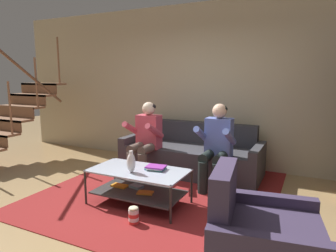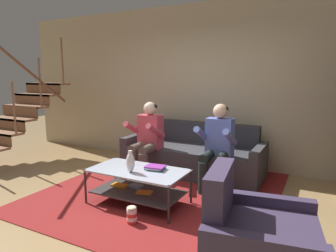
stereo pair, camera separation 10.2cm
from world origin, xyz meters
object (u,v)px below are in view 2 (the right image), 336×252
at_px(vase, 130,162).
at_px(book_stack, 155,168).
at_px(couch, 193,156).
at_px(popcorn_tub, 132,215).
at_px(armchair, 257,238).
at_px(person_seated_left, 147,136).
at_px(coffee_table, 138,181).
at_px(person_seated_right, 217,143).

bearing_deg(vase, book_stack, 46.66).
bearing_deg(couch, vase, -95.64).
bearing_deg(popcorn_tub, couch, 92.75).
bearing_deg(armchair, person_seated_left, 142.20).
relative_size(couch, coffee_table, 1.89).
relative_size(person_seated_left, vase, 4.45).
height_order(person_seated_left, person_seated_right, person_seated_right).
distance_m(person_seated_left, book_stack, 1.08).
bearing_deg(armchair, book_stack, 152.27).
bearing_deg(person_seated_right, armchair, -61.03).
bearing_deg(coffee_table, vase, -98.68).
xyz_separation_m(couch, person_seated_left, (-0.59, -0.53, 0.38)).
height_order(coffee_table, book_stack, book_stack).
xyz_separation_m(person_seated_left, popcorn_tub, (0.68, -1.44, -0.56)).
bearing_deg(couch, person_seated_right, -41.85).
height_order(person_seated_right, popcorn_tub, person_seated_right).
height_order(person_seated_right, book_stack, person_seated_right).
bearing_deg(coffee_table, popcorn_tub, -64.15).
relative_size(person_seated_right, armchair, 1.20).
relative_size(coffee_table, book_stack, 4.60).
relative_size(book_stack, popcorn_tub, 1.30).
distance_m(coffee_table, book_stack, 0.29).
bearing_deg(book_stack, vase, -133.34).
height_order(coffee_table, armchair, armchair).
distance_m(person_seated_right, popcorn_tub, 1.63).
bearing_deg(book_stack, coffee_table, -152.11).
distance_m(person_seated_left, vase, 1.16).
height_order(person_seated_right, armchair, person_seated_right).
distance_m(person_seated_left, coffee_table, 1.12).
xyz_separation_m(book_stack, armchair, (1.41, -0.74, -0.21)).
relative_size(couch, vase, 8.49).
bearing_deg(armchair, coffee_table, 158.39).
bearing_deg(popcorn_tub, armchair, -6.39).
xyz_separation_m(person_seated_right, vase, (-0.74, -1.08, -0.09)).
bearing_deg(couch, popcorn_tub, -87.25).
bearing_deg(armchair, person_seated_right, 118.97).
relative_size(coffee_table, popcorn_tub, 5.96).
distance_m(couch, person_seated_right, 0.88).
relative_size(person_seated_left, person_seated_right, 0.98).
bearing_deg(book_stack, person_seated_left, 127.07).
distance_m(person_seated_left, popcorn_tub, 1.69).
xyz_separation_m(person_seated_left, book_stack, (0.64, -0.85, -0.19)).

